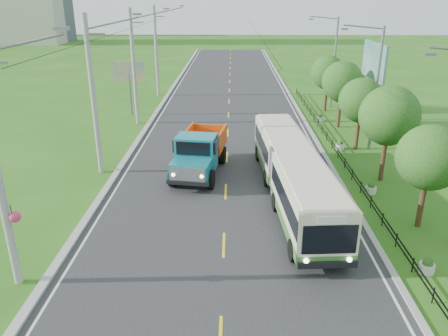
{
  "coord_description": "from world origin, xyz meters",
  "views": [
    {
      "loc": [
        0.34,
        -17.69,
        10.87
      ],
      "look_at": [
        -0.08,
        5.04,
        1.9
      ],
      "focal_mm": 35.0,
      "sensor_mm": 36.0,
      "label": 1
    }
  ],
  "objects_px": {
    "streetlight_far": "(333,59)",
    "planter_far": "(320,118)",
    "pole_near": "(94,96)",
    "pole_mid": "(134,67)",
    "pole_far": "(157,51)",
    "dump_truck": "(200,150)",
    "planter_front": "(427,266)",
    "bus": "(293,170)",
    "tree_second": "(429,160)",
    "streetlight_mid": "(375,85)",
    "planter_mid": "(340,145)",
    "tree_third": "(389,118)",
    "tree_fifth": "(342,84)",
    "billboard_right": "(374,66)",
    "planter_near": "(371,188)",
    "tree_fourth": "(361,102)",
    "tree_back": "(328,74)",
    "billboard_left": "(129,75)"
  },
  "relations": [
    {
      "from": "tree_third",
      "to": "dump_truck",
      "type": "bearing_deg",
      "value": 176.12
    },
    {
      "from": "pole_far",
      "to": "pole_near",
      "type": "bearing_deg",
      "value": -90.0
    },
    {
      "from": "tree_third",
      "to": "pole_far",
      "type": "bearing_deg",
      "value": 126.09
    },
    {
      "from": "pole_mid",
      "to": "dump_truck",
      "type": "distance_m",
      "value": 14.16
    },
    {
      "from": "planter_front",
      "to": "tree_fourth",
      "type": "bearing_deg",
      "value": 85.55
    },
    {
      "from": "pole_near",
      "to": "tree_fifth",
      "type": "height_order",
      "value": "pole_near"
    },
    {
      "from": "tree_fifth",
      "to": "billboard_right",
      "type": "distance_m",
      "value": 2.87
    },
    {
      "from": "streetlight_far",
      "to": "planter_far",
      "type": "height_order",
      "value": "streetlight_far"
    },
    {
      "from": "pole_mid",
      "to": "bus",
      "type": "relative_size",
      "value": 0.65
    },
    {
      "from": "planter_mid",
      "to": "planter_near",
      "type": "bearing_deg",
      "value": -90.0
    },
    {
      "from": "planter_front",
      "to": "bus",
      "type": "distance_m",
      "value": 8.72
    },
    {
      "from": "dump_truck",
      "to": "planter_front",
      "type": "bearing_deg",
      "value": -38.55
    },
    {
      "from": "pole_near",
      "to": "planter_far",
      "type": "height_order",
      "value": "pole_near"
    },
    {
      "from": "tree_third",
      "to": "billboard_right",
      "type": "distance_m",
      "value": 12.18
    },
    {
      "from": "pole_mid",
      "to": "planter_mid",
      "type": "bearing_deg",
      "value": -22.54
    },
    {
      "from": "tree_fifth",
      "to": "streetlight_far",
      "type": "xyz_separation_m",
      "value": [
        0.79,
        7.86,
        1.05
      ]
    },
    {
      "from": "pole_mid",
      "to": "dump_truck",
      "type": "bearing_deg",
      "value": -61.6
    },
    {
      "from": "tree_fifth",
      "to": "bus",
      "type": "bearing_deg",
      "value": -112.04
    },
    {
      "from": "streetlight_mid",
      "to": "streetlight_far",
      "type": "xyz_separation_m",
      "value": [
        0.0,
        14.0,
        0.0
      ]
    },
    {
      "from": "pole_far",
      "to": "streetlight_mid",
      "type": "distance_m",
      "value": 26.8
    },
    {
      "from": "pole_far",
      "to": "billboard_right",
      "type": "xyz_separation_m",
      "value": [
        20.56,
        -13.0,
        0.25
      ]
    },
    {
      "from": "planter_mid",
      "to": "billboard_left",
      "type": "bearing_deg",
      "value": 151.08
    },
    {
      "from": "tree_fourth",
      "to": "planter_near",
      "type": "bearing_deg",
      "value": -98.77
    },
    {
      "from": "streetlight_mid",
      "to": "planter_front",
      "type": "distance_m",
      "value": 16.78
    },
    {
      "from": "pole_near",
      "to": "tree_back",
      "type": "bearing_deg",
      "value": 43.41
    },
    {
      "from": "tree_fourth",
      "to": "tree_back",
      "type": "height_order",
      "value": "tree_back"
    },
    {
      "from": "billboard_right",
      "to": "streetlight_far",
      "type": "bearing_deg",
      "value": 101.71
    },
    {
      "from": "tree_back",
      "to": "streetlight_far",
      "type": "xyz_separation_m",
      "value": [
        0.79,
        1.86,
        1.25
      ]
    },
    {
      "from": "pole_mid",
      "to": "planter_front",
      "type": "bearing_deg",
      "value": -53.75
    },
    {
      "from": "pole_near",
      "to": "pole_mid",
      "type": "xyz_separation_m",
      "value": [
        0.0,
        12.0,
        0.0
      ]
    },
    {
      "from": "pole_mid",
      "to": "bus",
      "type": "bearing_deg",
      "value": -52.88
    },
    {
      "from": "bus",
      "to": "dump_truck",
      "type": "bearing_deg",
      "value": 141.4
    },
    {
      "from": "tree_second",
      "to": "planter_front",
      "type": "xyz_separation_m",
      "value": [
        -1.26,
        -4.14,
        -3.23
      ]
    },
    {
      "from": "planter_mid",
      "to": "billboard_right",
      "type": "height_order",
      "value": "billboard_right"
    },
    {
      "from": "pole_mid",
      "to": "planter_mid",
      "type": "distance_m",
      "value": 18.88
    },
    {
      "from": "tree_fifth",
      "to": "planter_front",
      "type": "bearing_deg",
      "value": -93.25
    },
    {
      "from": "tree_third",
      "to": "planter_near",
      "type": "relative_size",
      "value": 8.96
    },
    {
      "from": "pole_mid",
      "to": "streetlight_far",
      "type": "relative_size",
      "value": 1.1
    },
    {
      "from": "streetlight_mid",
      "to": "planter_far",
      "type": "xyz_separation_m",
      "value": [
        -2.04,
        8.0,
        -4.62
      ]
    },
    {
      "from": "tree_second",
      "to": "planter_near",
      "type": "distance_m",
      "value": 5.19
    },
    {
      "from": "pole_near",
      "to": "tree_third",
      "type": "distance_m",
      "value": 18.17
    },
    {
      "from": "tree_third",
      "to": "tree_fifth",
      "type": "height_order",
      "value": "tree_third"
    },
    {
      "from": "pole_near",
      "to": "streetlight_mid",
      "type": "xyz_separation_m",
      "value": [
        18.9,
        5.0,
        -0.19
      ]
    },
    {
      "from": "billboard_right",
      "to": "bus",
      "type": "relative_size",
      "value": 0.47
    },
    {
      "from": "tree_third",
      "to": "tree_fourth",
      "type": "height_order",
      "value": "tree_third"
    },
    {
      "from": "streetlight_mid",
      "to": "planter_front",
      "type": "bearing_deg",
      "value": -97.27
    },
    {
      "from": "tree_fourth",
      "to": "streetlight_far",
      "type": "xyz_separation_m",
      "value": [
        0.79,
        13.86,
        1.32
      ]
    },
    {
      "from": "pole_near",
      "to": "tree_fifth",
      "type": "xyz_separation_m",
      "value": [
        18.12,
        11.14,
        -1.24
      ]
    },
    {
      "from": "planter_front",
      "to": "tree_second",
      "type": "bearing_deg",
      "value": 73.12
    },
    {
      "from": "pole_mid",
      "to": "streetlight_far",
      "type": "xyz_separation_m",
      "value": [
        18.9,
        7.0,
        -0.19
      ]
    }
  ]
}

